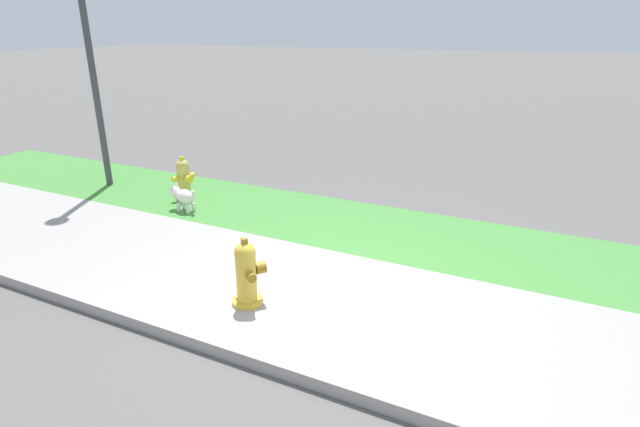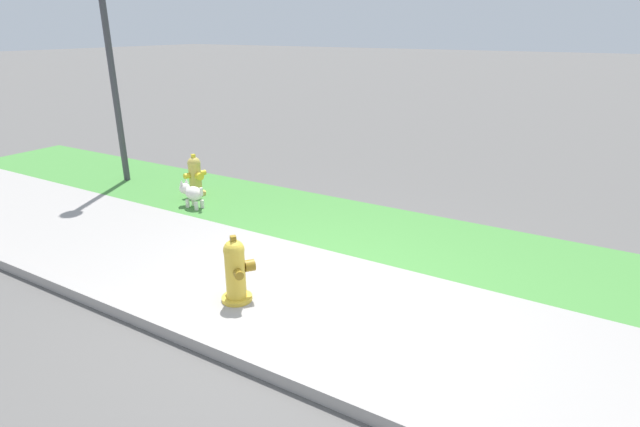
# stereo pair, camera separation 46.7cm
# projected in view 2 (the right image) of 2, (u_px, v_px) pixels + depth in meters

# --- Properties ---
(ground_plane) EXTENTS (120.00, 120.00, 0.00)m
(ground_plane) POSITION_uv_depth(u_px,v_px,m) (314.00, 300.00, 5.16)
(ground_plane) COLOR #5B5956
(sidewalk_pavement) EXTENTS (18.00, 2.23, 0.01)m
(sidewalk_pavement) POSITION_uv_depth(u_px,v_px,m) (314.00, 300.00, 5.16)
(sidewalk_pavement) COLOR #9E9993
(sidewalk_pavement) RESTS_ON ground
(grass_verge) EXTENTS (18.00, 1.90, 0.01)m
(grass_verge) POSITION_uv_depth(u_px,v_px,m) (393.00, 233.00, 6.82)
(grass_verge) COLOR #47893D
(grass_verge) RESTS_ON ground
(street_curb) EXTENTS (18.00, 0.16, 0.12)m
(street_curb) POSITION_uv_depth(u_px,v_px,m) (240.00, 357.00, 4.18)
(street_curb) COLOR #9E9993
(street_curb) RESTS_ON ground
(fire_hydrant_mid_block) EXTENTS (0.37, 0.39, 0.70)m
(fire_hydrant_mid_block) POSITION_uv_depth(u_px,v_px,m) (195.00, 176.00, 8.27)
(fire_hydrant_mid_block) COLOR gold
(fire_hydrant_mid_block) RESTS_ON ground
(fire_hydrant_at_driveway) EXTENTS (0.36, 0.36, 0.72)m
(fire_hydrant_at_driveway) POSITION_uv_depth(u_px,v_px,m) (236.00, 270.00, 5.03)
(fire_hydrant_at_driveway) COLOR gold
(fire_hydrant_at_driveway) RESTS_ON ground
(small_white_dog) EXTENTS (0.51, 0.25, 0.42)m
(small_white_dog) POSITION_uv_depth(u_px,v_px,m) (192.00, 193.00, 7.74)
(small_white_dog) COLOR silver
(small_white_dog) RESTS_ON ground
(street_lamp) EXTENTS (0.32, 0.32, 4.50)m
(street_lamp) POSITION_uv_depth(u_px,v_px,m) (103.00, 5.00, 8.16)
(street_lamp) COLOR #3D3D42
(street_lamp) RESTS_ON ground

